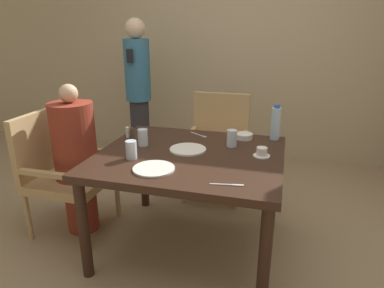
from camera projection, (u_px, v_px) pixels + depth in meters
The scene contains 19 objects.
ground_plane at pixel (190, 245), 2.55m from camera, with size 16.00×16.00×0.00m, color #9E8460.
wall_back at pixel (238, 39), 3.95m from camera, with size 8.00×0.06×2.80m.
dining_table at pixel (190, 165), 2.34m from camera, with size 1.23×1.08×0.73m.
chair_left_side at pixel (61, 168), 2.64m from camera, with size 0.55×0.55×0.94m.
diner_in_left_chair at pixel (76, 159), 2.58m from camera, with size 0.32×0.32×1.16m.
chair_far_side at pixel (217, 141), 3.26m from camera, with size 0.55×0.55×0.94m.
standing_host at pixel (138, 90), 3.76m from camera, with size 0.28×0.31×1.63m.
plate_main_left at pixel (188, 149), 2.37m from camera, with size 0.25×0.25×0.01m.
plate_main_right at pixel (154, 169), 2.05m from camera, with size 0.25×0.25×0.01m.
teacup_with_saucer at pixel (262, 153), 2.25m from camera, with size 0.11×0.11×0.06m.
bowl_small at pixel (244, 136), 2.60m from camera, with size 0.13×0.13×0.04m.
water_bottle at pixel (276, 123), 2.56m from camera, with size 0.07×0.07×0.27m.
glass_tall_near at pixel (232, 138), 2.43m from camera, with size 0.07×0.07×0.12m.
glass_tall_mid at pixel (143, 137), 2.44m from camera, with size 0.07×0.07×0.12m.
glass_tall_far at pixel (131, 150), 2.20m from camera, with size 0.07×0.07×0.12m.
salt_shaker at pixel (127, 132), 2.63m from camera, with size 0.03×0.03×0.08m.
pepper_shaker at pixel (132, 133), 2.62m from camera, with size 0.03×0.03×0.08m.
fork_beside_plate at pixel (200, 135), 2.68m from camera, with size 0.15×0.11×0.00m.
knife_beside_plate at pixel (228, 185), 1.85m from camera, with size 0.18×0.04×0.00m.
Camera 1 is at (0.59, -2.08, 1.55)m, focal length 32.00 mm.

